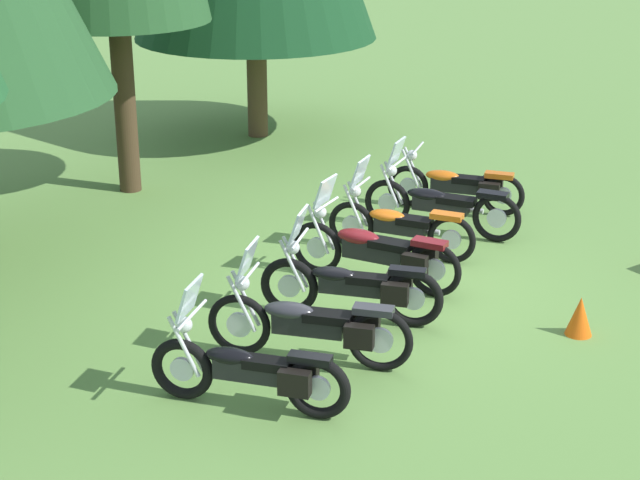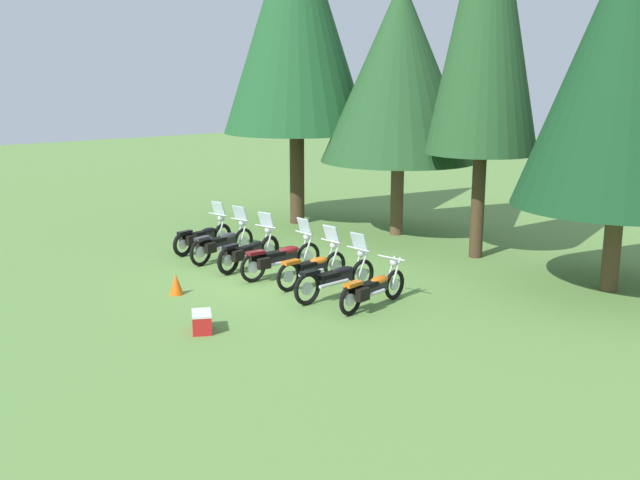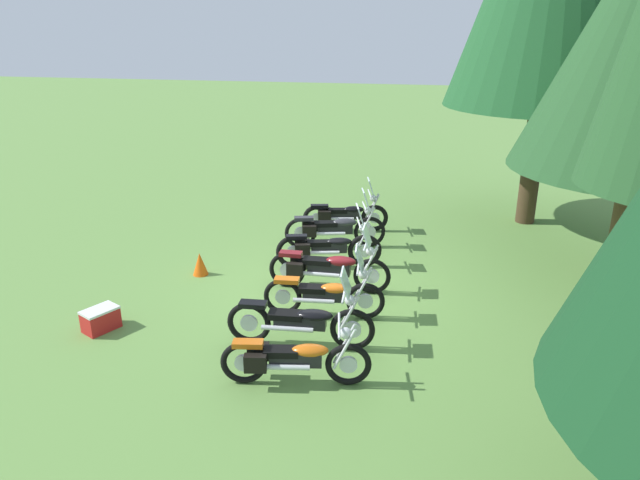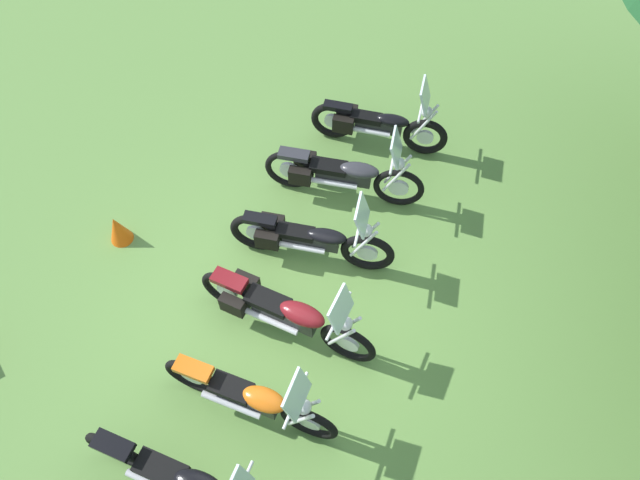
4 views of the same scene
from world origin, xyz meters
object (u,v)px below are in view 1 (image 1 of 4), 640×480
(motorcycle_1, at_px, (311,323))
(motorcycle_5, at_px, (439,203))
(motorcycle_4, at_px, (399,224))
(motorcycle_2, at_px, (353,285))
(traffic_cone, at_px, (580,316))
(motorcycle_6, at_px, (458,185))
(motorcycle_0, at_px, (251,370))
(motorcycle_3, at_px, (376,250))

(motorcycle_1, xyz_separation_m, motorcycle_5, (4.50, 0.27, -0.01))
(motorcycle_5, bearing_deg, motorcycle_4, 76.72)
(motorcycle_2, distance_m, traffic_cone, 2.70)
(motorcycle_6, bearing_deg, motorcycle_4, 78.23)
(motorcycle_0, relative_size, motorcycle_1, 0.92)
(motorcycle_2, height_order, motorcycle_5, motorcycle_2)
(motorcycle_2, height_order, motorcycle_6, motorcycle_2)
(motorcycle_2, relative_size, traffic_cone, 4.64)
(motorcycle_3, bearing_deg, motorcycle_4, -82.33)
(motorcycle_4, bearing_deg, motorcycle_2, 94.73)
(motorcycle_5, height_order, traffic_cone, motorcycle_5)
(motorcycle_2, relative_size, motorcycle_6, 1.02)
(motorcycle_0, distance_m, motorcycle_4, 4.59)
(motorcycle_2, xyz_separation_m, motorcycle_4, (2.22, 0.37, -0.00))
(motorcycle_0, bearing_deg, motorcycle_6, -99.64)
(motorcycle_5, bearing_deg, motorcycle_0, 88.15)
(motorcycle_2, bearing_deg, traffic_cone, -174.46)
(motorcycle_2, bearing_deg, motorcycle_0, 76.44)
(motorcycle_0, bearing_deg, motorcycle_2, -101.90)
(motorcycle_0, xyz_separation_m, traffic_cone, (3.25, -2.53, -0.20))
(motorcycle_4, relative_size, motorcycle_6, 1.00)
(motorcycle_1, xyz_separation_m, motorcycle_6, (5.56, 0.36, -0.05))
(motorcycle_0, height_order, motorcycle_5, motorcycle_5)
(traffic_cone, bearing_deg, motorcycle_5, 48.60)
(motorcycle_2, bearing_deg, motorcycle_3, -93.39)
(motorcycle_6, bearing_deg, motorcycle_5, 85.61)
(motorcycle_1, bearing_deg, motorcycle_5, -100.63)
(motorcycle_0, relative_size, motorcycle_2, 0.95)
(motorcycle_5, bearing_deg, motorcycle_6, -88.74)
(motorcycle_1, xyz_separation_m, motorcycle_2, (1.20, 0.07, -0.02))
(motorcycle_4, xyz_separation_m, motorcycle_5, (1.08, -0.18, 0.01))
(motorcycle_1, height_order, motorcycle_2, motorcycle_1)
(motorcycle_1, bearing_deg, motorcycle_2, -100.47)
(motorcycle_3, distance_m, motorcycle_5, 2.19)
(motorcycle_5, height_order, motorcycle_6, motorcycle_5)
(motorcycle_2, xyz_separation_m, motorcycle_3, (1.12, 0.21, 0.03))
(motorcycle_1, height_order, traffic_cone, motorcycle_1)
(motorcycle_5, bearing_deg, traffic_cone, 134.67)
(motorcycle_6, bearing_deg, traffic_cone, 119.62)
(motorcycle_4, height_order, traffic_cone, motorcycle_4)
(motorcycle_1, height_order, motorcycle_5, motorcycle_1)
(motorcycle_1, distance_m, motorcycle_2, 1.20)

